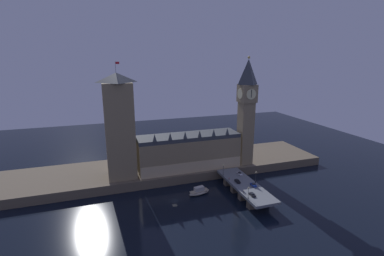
% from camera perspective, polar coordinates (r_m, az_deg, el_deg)
% --- Properties ---
extents(ground_plane, '(400.00, 400.00, 0.00)m').
position_cam_1_polar(ground_plane, '(151.86, -3.58, -14.73)').
color(ground_plane, black).
extents(embankment, '(220.00, 42.00, 5.42)m').
position_cam_1_polar(embankment, '(185.05, -6.71, -8.36)').
color(embankment, brown).
rests_on(embankment, ground_plane).
extents(parliament_hall, '(63.61, 18.30, 25.98)m').
position_cam_1_polar(parliament_hall, '(175.59, -0.68, -4.80)').
color(parliament_hall, '#8E7A56').
rests_on(parliament_hall, embankment).
extents(clock_tower, '(10.28, 10.39, 69.02)m').
position_cam_1_polar(clock_tower, '(180.30, 11.10, 3.89)').
color(clock_tower, '#8E7A56').
rests_on(clock_tower, embankment).
extents(victoria_tower, '(16.29, 16.29, 66.24)m').
position_cam_1_polar(victoria_tower, '(163.00, -14.67, 0.34)').
color(victoria_tower, '#8E7A56').
rests_on(victoria_tower, embankment).
extents(bridge, '(13.75, 46.00, 6.20)m').
position_cam_1_polar(bridge, '(158.92, 10.80, -11.91)').
color(bridge, slate).
rests_on(bridge, ground_plane).
extents(car_northbound_lead, '(1.88, 4.49, 1.58)m').
position_cam_1_polar(car_northbound_lead, '(158.96, 9.30, -10.71)').
color(car_northbound_lead, black).
rests_on(car_northbound_lead, bridge).
extents(car_northbound_trail, '(2.07, 4.09, 1.34)m').
position_cam_1_polar(car_northbound_trail, '(146.42, 12.28, -13.19)').
color(car_northbound_trail, black).
rests_on(car_northbound_trail, bridge).
extents(car_southbound_lead, '(1.96, 4.22, 1.57)m').
position_cam_1_polar(car_southbound_lead, '(156.32, 12.49, -11.32)').
color(car_southbound_lead, navy).
rests_on(car_southbound_lead, bridge).
extents(car_southbound_trail, '(1.84, 4.24, 1.54)m').
position_cam_1_polar(car_southbound_trail, '(168.86, 9.73, -9.20)').
color(car_southbound_trail, silver).
rests_on(car_southbound_trail, bridge).
extents(pedestrian_near_rail, '(0.38, 0.38, 1.73)m').
position_cam_1_polar(pedestrian_near_rail, '(147.72, 10.51, -12.71)').
color(pedestrian_near_rail, black).
rests_on(pedestrian_near_rail, bridge).
extents(pedestrian_mid_walk, '(0.38, 0.38, 1.63)m').
position_cam_1_polar(pedestrian_mid_walk, '(159.94, 12.91, -10.69)').
color(pedestrian_mid_walk, black).
rests_on(pedestrian_mid_walk, bridge).
extents(pedestrian_far_rail, '(0.38, 0.38, 1.65)m').
position_cam_1_polar(pedestrian_far_rail, '(161.18, 7.61, -10.23)').
color(pedestrian_far_rail, black).
rests_on(pedestrian_far_rail, bridge).
extents(street_lamp_near, '(1.34, 0.60, 6.13)m').
position_cam_1_polar(street_lamp_near, '(141.98, 11.51, -12.60)').
color(street_lamp_near, '#2D3333').
rests_on(street_lamp_near, bridge).
extents(street_lamp_mid, '(1.34, 0.60, 6.66)m').
position_cam_1_polar(street_lamp_mid, '(159.35, 12.97, -9.48)').
color(street_lamp_mid, '#2D3333').
rests_on(street_lamp_mid, bridge).
extents(street_lamp_far, '(1.34, 0.60, 6.81)m').
position_cam_1_polar(street_lamp_far, '(165.52, 6.45, -8.24)').
color(street_lamp_far, '#2D3333').
rests_on(street_lamp_far, bridge).
extents(boat_upstream, '(12.77, 6.59, 4.53)m').
position_cam_1_polar(boat_upstream, '(157.34, 1.48, -12.93)').
color(boat_upstream, '#B2A893').
rests_on(boat_upstream, ground_plane).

